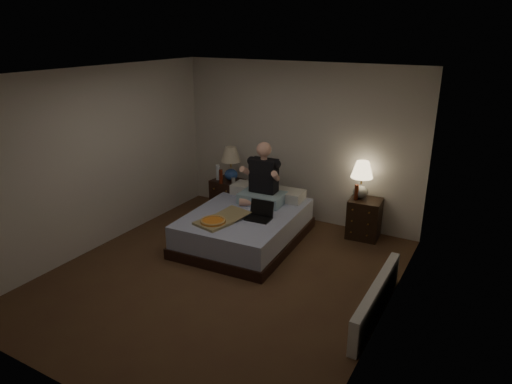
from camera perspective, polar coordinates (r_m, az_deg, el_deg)
The scene contains 19 objects.
floor at distance 5.90m, azimuth -4.38°, elevation -10.41°, with size 4.00×4.50×0.00m, color brown.
ceiling at distance 5.12m, azimuth -5.13°, elevation 14.56°, with size 4.00×4.50×0.00m, color white.
wall_back at distance 7.27m, azimuth 5.27°, elevation 6.12°, with size 4.00×2.50×0.00m, color silver.
wall_front at distance 3.88m, azimuth -23.80°, elevation -8.22°, with size 4.00×2.50×0.00m, color silver.
wall_left at distance 6.67m, azimuth -19.17°, elevation 3.82°, with size 4.50×2.50×0.00m, color silver.
wall_right at distance 4.62m, azimuth 16.33°, elevation -2.78°, with size 4.50×2.50×0.00m, color silver.
bed at distance 6.65m, azimuth -1.39°, elevation -4.38°, with size 1.41×1.88×0.47m, color #5060A1.
nightstand_left at distance 7.62m, azimuth -3.54°, elevation -0.64°, with size 0.46×0.42×0.60m, color black.
nightstand_right at distance 6.97m, azimuth 13.37°, elevation -3.23°, with size 0.46×0.41×0.59m, color black.
lamp_left at distance 7.44m, azimuth -3.16°, elevation 3.55°, with size 0.32×0.32×0.56m, color #274890, non-canonical shape.
lamp_right at distance 6.82m, azimuth 13.04°, elevation 1.48°, with size 0.32×0.32×0.56m, color gray, non-canonical shape.
water_bottle at distance 7.52m, azimuth -4.77°, elevation 2.46°, with size 0.07×0.07×0.25m, color white.
soda_can at distance 7.33m, azimuth -2.87°, elevation 1.43°, with size 0.07×0.07×0.10m, color beige.
beer_bottle_left at distance 7.33m, azimuth -4.41°, elevation 1.93°, with size 0.06×0.06×0.23m, color #531A0B.
beer_bottle_right at distance 6.80m, azimuth 12.44°, elevation -0.03°, with size 0.06×0.06×0.23m, color #501C0B.
person at distance 6.74m, azimuth 0.81°, elevation 2.33°, with size 0.66×0.52×0.93m, color black, non-canonical shape.
laptop at distance 6.26m, azimuth 0.31°, elevation -2.44°, with size 0.34×0.28×0.24m, color black, non-canonical shape.
pizza_box at distance 6.16m, azimuth -5.40°, elevation -3.70°, with size 0.40×0.76×0.08m, color #9E8E5F, non-canonical shape.
radiator at distance 5.22m, azimuth 14.79°, elevation -12.85°, with size 0.10×1.60×0.40m, color silver.
Camera 1 is at (2.88, -4.20, 2.96)m, focal length 32.00 mm.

